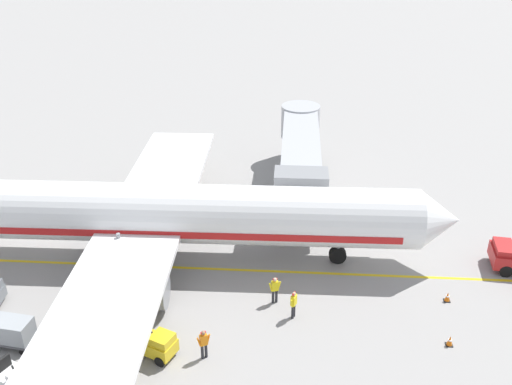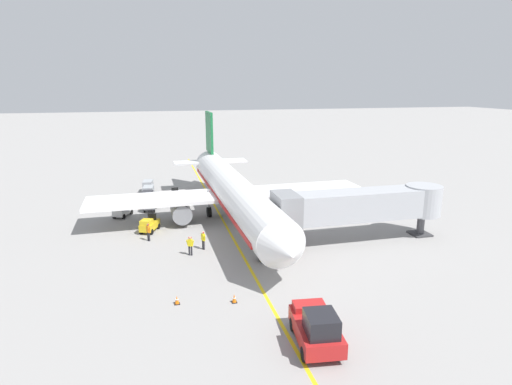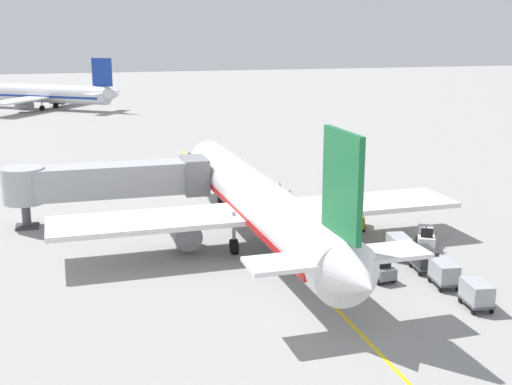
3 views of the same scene
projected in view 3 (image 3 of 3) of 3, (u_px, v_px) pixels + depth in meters
ground_plane at (271, 241)px, 50.01m from camera, size 400.00×400.00×0.00m
gate_lead_in_line at (271, 241)px, 50.01m from camera, size 0.24×80.00×0.01m
parked_airliner at (258, 202)px, 48.74m from camera, size 30.09×37.26×10.63m
jet_bridge at (108, 181)px, 54.42m from camera, size 16.44×3.50×4.98m
pushback_tractor at (197, 167)px, 71.01m from camera, size 2.71×4.63×2.40m
baggage_tug_lead at (378, 268)px, 42.45m from camera, size 1.48×2.60×1.62m
baggage_tug_trailing at (357, 219)px, 53.24m from camera, size 2.10×2.77×1.62m
baggage_tug_spare at (426, 237)px, 48.60m from camera, size 2.16×2.77×1.62m
baggage_cart_front at (399, 245)px, 46.27m from camera, size 1.58×2.97×1.58m
baggage_cart_second_in_train at (423, 257)px, 43.70m from camera, size 1.58×2.97×1.58m
baggage_cart_third_in_train at (444, 272)px, 41.07m from camera, size 1.58×2.97×1.58m
baggage_cart_tail_end at (477, 293)px, 37.90m from camera, size 1.58×2.97×1.58m
ground_crew_wing_walker at (289, 198)px, 58.85m from camera, size 0.70×0.37×1.69m
ground_crew_loader at (345, 208)px, 55.62m from camera, size 0.44×0.67×1.69m
ground_crew_marshaller at (280, 202)px, 57.52m from camera, size 0.35×0.71×1.69m
safety_cone_nose_left at (280, 184)px, 67.01m from camera, size 0.36×0.36×0.59m
safety_cone_nose_right at (242, 185)px, 66.71m from camera, size 0.36×0.36×0.59m
distant_taxiing_airliner at (41, 94)px, 130.10m from camera, size 30.87×26.23×10.10m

